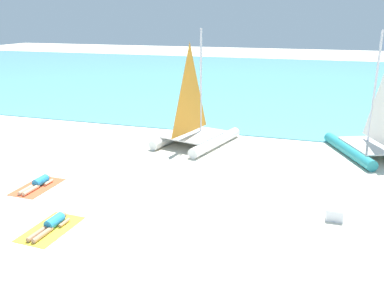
% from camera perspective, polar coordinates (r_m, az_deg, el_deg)
% --- Properties ---
extents(ground_plane, '(120.00, 120.00, 0.00)m').
position_cam_1_polar(ground_plane, '(21.00, 4.29, 0.99)').
color(ground_plane, beige).
extents(ocean_water, '(120.00, 40.00, 0.05)m').
position_cam_1_polar(ocean_water, '(40.84, 11.01, 8.82)').
color(ocean_water, '#5BB2C1').
rests_on(ocean_water, ground).
extents(sailboat_white, '(3.61, 4.67, 5.39)m').
position_cam_1_polar(sailboat_white, '(19.60, 0.41, 2.27)').
color(sailboat_white, white).
rests_on(sailboat_white, ground).
extents(sailboat_teal, '(4.05, 4.82, 5.37)m').
position_cam_1_polar(sailboat_teal, '(19.65, 24.08, 0.75)').
color(sailboat_teal, teal).
rests_on(sailboat_teal, ground).
extents(towel_left, '(1.14, 1.92, 0.01)m').
position_cam_1_polar(towel_left, '(15.93, -20.70, -5.60)').
color(towel_left, '#EA5933').
rests_on(towel_left, ground).
extents(sunbather_left, '(0.55, 1.56, 0.30)m').
position_cam_1_polar(sunbather_left, '(15.93, -20.60, -5.10)').
color(sunbather_left, '#268CCC').
rests_on(sunbather_left, towel_left).
extents(towel_right, '(1.19, 1.95, 0.01)m').
position_cam_1_polar(towel_right, '(12.84, -19.07, -11.11)').
color(towel_right, yellow).
rests_on(towel_right, ground).
extents(sunbather_right, '(0.56, 1.56, 0.30)m').
position_cam_1_polar(sunbather_right, '(12.82, -18.94, -10.49)').
color(sunbather_right, '#268CCC').
rests_on(sunbather_right, towel_right).
extents(cooler_box, '(0.50, 0.36, 0.36)m').
position_cam_1_polar(cooler_box, '(13.31, 19.22, -9.23)').
color(cooler_box, white).
rests_on(cooler_box, ground).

